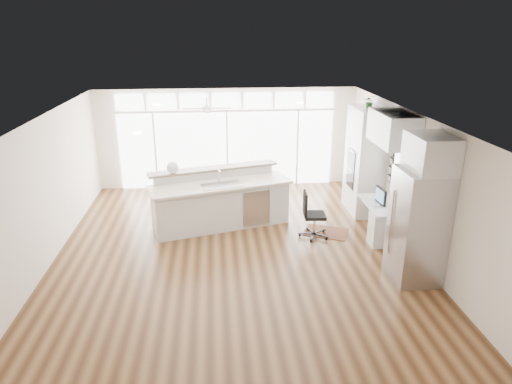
{
  "coord_description": "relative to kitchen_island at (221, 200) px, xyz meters",
  "views": [
    {
      "loc": [
        -0.33,
        -8.24,
        4.25
      ],
      "look_at": [
        0.49,
        0.6,
        1.0
      ],
      "focal_mm": 32.0,
      "sensor_mm": 36.0,
      "label": 1
    }
  ],
  "objects": [
    {
      "name": "wall_front",
      "position": [
        0.24,
        -5.2,
        0.73
      ],
      "size": [
        7.0,
        0.04,
        2.7
      ],
      "primitive_type": "cube",
      "color": "silver",
      "rests_on": "floor"
    },
    {
      "name": "office_chair",
      "position": [
        1.95,
        -0.75,
        -0.12
      ],
      "size": [
        0.55,
        0.52,
        1.0
      ],
      "primitive_type": "cube",
      "rotation": [
        0.0,
        0.0,
        -0.07
      ],
      "color": "black",
      "rests_on": "floor"
    },
    {
      "name": "recessed_lights",
      "position": [
        0.24,
        -1.0,
        2.06
      ],
      "size": [
        3.4,
        3.0,
        0.02
      ],
      "primitive_type": "cube",
      "color": "white",
      "rests_on": "ceiling"
    },
    {
      "name": "monitor",
      "position": [
        3.29,
        -0.9,
        0.33
      ],
      "size": [
        0.12,
        0.45,
        0.37
      ],
      "primitive_type": "cube",
      "rotation": [
        0.0,
        0.0,
        0.09
      ],
      "color": "black",
      "rests_on": "desk_nook"
    },
    {
      "name": "wall_left",
      "position": [
        -3.26,
        -1.2,
        0.73
      ],
      "size": [
        0.04,
        8.0,
        2.7
      ],
      "primitive_type": "cube",
      "color": "silver",
      "rests_on": "floor"
    },
    {
      "name": "keyboard",
      "position": [
        3.12,
        -0.9,
        0.15
      ],
      "size": [
        0.14,
        0.31,
        0.01
      ],
      "primitive_type": "cube",
      "rotation": [
        0.0,
        0.0,
        0.08
      ],
      "color": "silver",
      "rests_on": "desk_nook"
    },
    {
      "name": "framed_photos",
      "position": [
        3.7,
        -0.28,
        0.78
      ],
      "size": [
        0.06,
        0.22,
        0.8
      ],
      "primitive_type": "cube",
      "color": "black",
      "rests_on": "wall_right"
    },
    {
      "name": "glass_wall",
      "position": [
        0.24,
        2.74,
        0.43
      ],
      "size": [
        5.8,
        0.06,
        2.08
      ],
      "primitive_type": "cube",
      "color": "silver",
      "rests_on": "wall_back"
    },
    {
      "name": "oven_cabinet",
      "position": [
        3.41,
        0.6,
        0.63
      ],
      "size": [
        0.64,
        1.2,
        2.5
      ],
      "primitive_type": "cube",
      "color": "silver",
      "rests_on": "floor"
    },
    {
      "name": "wall_back",
      "position": [
        0.24,
        2.8,
        0.73
      ],
      "size": [
        7.0,
        0.04,
        2.7
      ],
      "primitive_type": "cube",
      "color": "silver",
      "rests_on": "floor"
    },
    {
      "name": "fishbowl",
      "position": [
        -1.02,
        0.13,
        0.75
      ],
      "size": [
        0.29,
        0.29,
        0.26
      ],
      "primitive_type": "sphere",
      "rotation": [
        0.0,
        0.0,
        0.11
      ],
      "color": "silver",
      "rests_on": "kitchen_island"
    },
    {
      "name": "fridge_cabinet",
      "position": [
        3.41,
        -2.55,
        1.68
      ],
      "size": [
        0.64,
        0.9,
        0.6
      ],
      "primitive_type": "cube",
      "color": "silver",
      "rests_on": "wall_right"
    },
    {
      "name": "refrigerator",
      "position": [
        3.35,
        -2.55,
        0.38
      ],
      "size": [
        0.76,
        0.9,
        2.0
      ],
      "primitive_type": "cube",
      "color": "#ACACB1",
      "rests_on": "floor"
    },
    {
      "name": "kitchen_island",
      "position": [
        0.0,
        0.0,
        0.0
      ],
      "size": [
        3.3,
        1.97,
        1.23
      ],
      "primitive_type": "cube",
      "rotation": [
        0.0,
        0.0,
        0.27
      ],
      "color": "silver",
      "rests_on": "floor"
    },
    {
      "name": "desk_nook",
      "position": [
        3.37,
        -0.9,
        -0.24
      ],
      "size": [
        0.72,
        1.3,
        0.76
      ],
      "primitive_type": "cube",
      "color": "silver",
      "rests_on": "floor"
    },
    {
      "name": "wall_right",
      "position": [
        3.74,
        -1.2,
        0.73
      ],
      "size": [
        0.04,
        8.0,
        2.7
      ],
      "primitive_type": "cube",
      "color": "silver",
      "rests_on": "floor"
    },
    {
      "name": "desk_window",
      "position": [
        3.7,
        -0.9,
        0.93
      ],
      "size": [
        0.04,
        0.85,
        0.85
      ],
      "primitive_type": "cube",
      "color": "white",
      "rests_on": "wall_right"
    },
    {
      "name": "potted_plant",
      "position": [
        3.41,
        0.6,
        2.0
      ],
      "size": [
        0.29,
        0.31,
        0.23
      ],
      "primitive_type": "imported",
      "rotation": [
        0.0,
        0.0,
        -0.1
      ],
      "color": "#2C6129",
      "rests_on": "oven_cabinet"
    },
    {
      "name": "transom_row",
      "position": [
        0.24,
        2.74,
        1.76
      ],
      "size": [
        5.9,
        0.06,
        0.4
      ],
      "primitive_type": "cube",
      "color": "silver",
      "rests_on": "wall_back"
    },
    {
      "name": "floor",
      "position": [
        0.24,
        -1.2,
        -0.63
      ],
      "size": [
        7.0,
        8.0,
        0.02
      ],
      "primitive_type": "cube",
      "color": "#422714",
      "rests_on": "ground"
    },
    {
      "name": "ceiling",
      "position": [
        0.24,
        -1.2,
        2.08
      ],
      "size": [
        7.0,
        8.0,
        0.02
      ],
      "primitive_type": "cube",
      "color": "white",
      "rests_on": "wall_back"
    },
    {
      "name": "rug",
      "position": [
        2.27,
        -0.57,
        -0.61
      ],
      "size": [
        1.11,
        0.98,
        0.01
      ],
      "primitive_type": "cube",
      "rotation": [
        0.0,
        0.0,
        -0.41
      ],
      "color": "#3C1D13",
      "rests_on": "floor"
    },
    {
      "name": "upper_cabinets",
      "position": [
        3.41,
        -0.9,
        1.73
      ],
      "size": [
        0.64,
        1.3,
        0.64
      ],
      "primitive_type": "cube",
      "color": "silver",
      "rests_on": "wall_right"
    },
    {
      "name": "ceiling_fan",
      "position": [
        -0.26,
        1.6,
        1.86
      ],
      "size": [
        1.16,
        1.16,
        0.32
      ],
      "primitive_type": "cube",
      "color": "white",
      "rests_on": "ceiling"
    }
  ]
}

